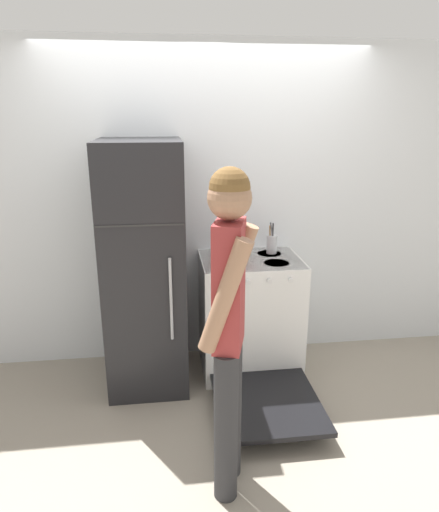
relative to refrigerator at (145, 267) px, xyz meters
The scene contains 8 objects.
ground_plane 1.11m from the refrigerator, 35.14° to the left, with size 14.00×14.00×0.00m, color gray.
wall_back 0.73m from the refrigerator, 37.34° to the left, with size 10.00×0.06×2.55m.
refrigerator is the anchor object (origin of this frame).
stove_range 0.93m from the refrigerator, ahead, with size 0.77×1.36×0.94m.
dutch_oven_pot 0.64m from the refrigerator, ahead, with size 0.27×0.23×0.16m.
tea_kettle 0.68m from the refrigerator, 15.19° to the left, with size 0.21×0.17×0.21m.
utensil_jar 1.02m from the refrigerator, 10.25° to the left, with size 0.08×0.08×0.26m.
person 1.25m from the refrigerator, 68.62° to the right, with size 0.35×0.42×1.78m.
Camera 1 is at (-0.36, -3.59, 2.01)m, focal length 32.00 mm.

